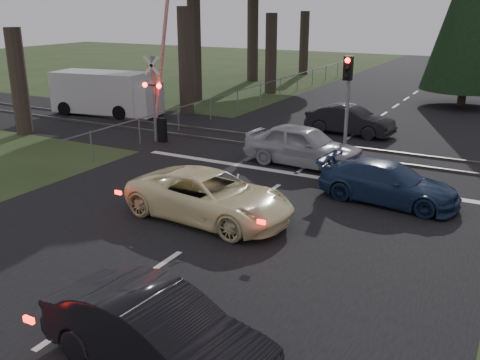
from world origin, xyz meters
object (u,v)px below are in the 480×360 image
Objects in this scene: traffic_signal_center at (347,91)px; cream_coupe at (210,196)px; crossing_signal at (158,97)px; blue_sedan at (388,183)px; dark_car_far at (350,120)px; silver_car at (303,146)px; dark_hatchback at (157,334)px; white_van at (109,93)px.

cream_coupe is at bearing -101.13° from traffic_signal_center.
crossing_signal reaches higher than traffic_signal_center.
blue_sedan is at bearing -54.79° from traffic_signal_center.
crossing_signal reaches higher than dark_car_far.
traffic_signal_center is 2.67m from silver_car.
dark_hatchback is at bearing 177.40° from blue_sedan.
crossing_signal reaches higher than silver_car.
dark_car_far is (-1.20, 4.63, -2.12)m from traffic_signal_center.
cream_coupe is at bearing -44.81° from crossing_signal.
blue_sedan is at bearing -150.19° from dark_car_far.
dark_hatchback is at bearing -164.55° from silver_car.
blue_sedan is 18.53m from white_van.
traffic_signal_center reaches higher than silver_car.
crossing_signal is 1.60× the size of blue_sedan.
traffic_signal_center is 0.89× the size of silver_car.
crossing_signal is 1.70× the size of traffic_signal_center.
crossing_signal reaches higher than dark_hatchback.
dark_car_far is 13.53m from white_van.
crossing_signal is 9.08m from dark_car_far.
crossing_signal is 9.65m from cream_coupe.
silver_car is 0.73× the size of white_van.
dark_car_far is at bearing 3.36° from cream_coupe.
crossing_signal is 1.10× the size of white_van.
dark_hatchback reaches higher than blue_sedan.
silver_car is 1.06× the size of blue_sedan.
silver_car is 1.11× the size of dark_car_far.
traffic_signal_center reaches higher than blue_sedan.
white_van is at bearing 56.01° from cream_coupe.
cream_coupe is 1.20× the size of dark_car_far.
white_van is at bearing 74.20° from blue_sedan.
crossing_signal is at bearing 80.54° from blue_sedan.
blue_sedan is at bearing -42.59° from cream_coupe.
white_van is (-14.61, 2.90, -1.61)m from traffic_signal_center.
traffic_signal_center is at bearing 6.15° from crossing_signal.
cream_coupe is 1.17× the size of dark_hatchback.
dark_hatchback is 10.11m from blue_sedan.
white_van is (-15.88, 16.69, 0.50)m from dark_hatchback.
traffic_signal_center is at bearing -39.02° from silver_car.
crossing_signal is at bearing -173.85° from traffic_signal_center.
traffic_signal_center is 14.98m from white_van.
dark_hatchback is 0.68× the size of white_van.
traffic_signal_center reaches higher than white_van.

